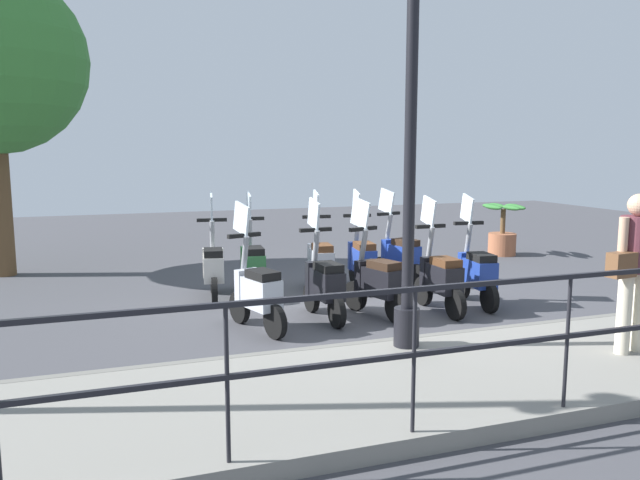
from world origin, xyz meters
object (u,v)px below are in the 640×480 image
object	(u,v)px
scooter_near_0	(476,272)
scooter_far_4	(213,266)
scooter_near_1	(440,277)
scooter_far_3	(253,264)
scooter_near_2	(376,280)
scooter_far_0	(399,255)
lamp_post_near	(410,150)
potted_palm	(502,234)
scooter_near_3	(324,283)
pedestrian_with_bag	(634,261)
scooter_far_1	(362,259)
scooter_near_4	(257,291)
scooter_far_2	(320,261)

from	to	relation	value
scooter_near_0	scooter_far_4	bearing A→B (deg)	71.13
scooter_near_1	scooter_far_3	distance (m)	2.75
scooter_near_0	scooter_near_1	world-z (taller)	same
scooter_near_2	scooter_far_0	xyz separation A→B (m)	(1.64, -1.14, 0.00)
scooter_near_0	scooter_far_0	distance (m)	1.61
lamp_post_near	potted_palm	xyz separation A→B (m)	(5.17, -4.84, -1.71)
scooter_near_3	scooter_far_3	bearing A→B (deg)	16.44
scooter_near_3	scooter_far_4	xyz separation A→B (m)	(1.57, 1.14, 0.00)
pedestrian_with_bag	scooter_far_1	world-z (taller)	pedestrian_with_bag
scooter_far_3	scooter_far_4	world-z (taller)	same
lamp_post_near	scooter_far_1	xyz separation A→B (m)	(3.17, -0.85, -1.67)
scooter_near_4	scooter_far_2	world-z (taller)	same
scooter_far_1	lamp_post_near	bearing A→B (deg)	172.18
potted_palm	scooter_near_0	bearing A→B (deg)	140.05
scooter_near_2	scooter_far_4	world-z (taller)	same
scooter_near_3	scooter_far_1	xyz separation A→B (m)	(1.44, -1.14, 0.00)
scooter_near_0	pedestrian_with_bag	bearing A→B (deg)	-172.70
scooter_far_0	scooter_far_1	size ratio (longest dim) A/B	1.00
scooter_far_3	scooter_far_4	size ratio (longest dim) A/B	1.00
scooter_near_0	scooter_far_2	bearing A→B (deg)	55.96
potted_palm	scooter_far_0	world-z (taller)	scooter_far_0
lamp_post_near	scooter_far_3	xyz separation A→B (m)	(3.28, 0.85, -1.67)
pedestrian_with_bag	scooter_far_0	xyz separation A→B (m)	(4.20, 0.45, -0.60)
scooter_near_0	scooter_near_4	size ratio (longest dim) A/B	1.00
scooter_near_4	scooter_near_0	bearing A→B (deg)	-103.93
scooter_far_1	pedestrian_with_bag	bearing A→B (deg)	-157.21
potted_palm	scooter_near_1	bearing A→B (deg)	135.41
scooter_near_2	scooter_far_0	bearing A→B (deg)	-51.94
scooter_near_3	scooter_far_1	bearing A→B (deg)	-41.68
lamp_post_near	scooter_far_2	size ratio (longest dim) A/B	2.93
scooter_far_1	scooter_near_1	bearing A→B (deg)	-157.56
scooter_near_4	scooter_far_1	size ratio (longest dim) A/B	1.00
scooter_far_2	scooter_far_3	world-z (taller)	same
scooter_near_0	scooter_near_3	xyz separation A→B (m)	(0.02, 2.24, 0.00)
scooter_far_0	potted_palm	bearing A→B (deg)	-74.96
scooter_near_0	lamp_post_near	bearing A→B (deg)	137.63
scooter_far_3	scooter_near_0	bearing A→B (deg)	-114.13
scooter_far_1	scooter_far_2	distance (m)	0.67
scooter_near_1	scooter_far_1	size ratio (longest dim) A/B	1.00
scooter_near_0	scooter_far_3	world-z (taller)	same
scooter_near_3	scooter_far_2	bearing A→B (deg)	-21.09
scooter_near_2	scooter_near_3	bearing A→B (deg)	64.41
scooter_near_3	scooter_far_2	xyz separation A→B (m)	(1.48, -0.47, 0.00)
scooter_near_0	scooter_near_2	distance (m)	1.55
scooter_far_0	scooter_far_1	distance (m)	0.70
scooter_far_3	lamp_post_near	bearing A→B (deg)	-160.37
scooter_near_3	scooter_far_2	world-z (taller)	same
scooter_near_3	scooter_far_4	distance (m)	1.94
scooter_near_1	scooter_near_4	bearing A→B (deg)	90.02
scooter_far_1	scooter_near_0	bearing A→B (deg)	-135.77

